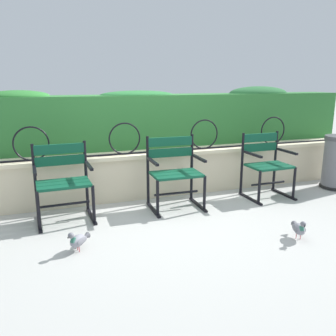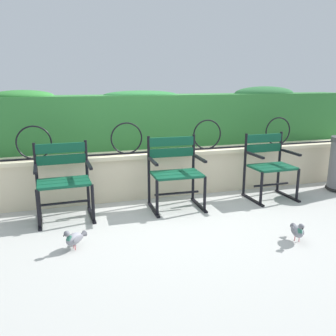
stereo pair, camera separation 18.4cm
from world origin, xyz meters
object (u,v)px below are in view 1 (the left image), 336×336
at_px(park_chair_centre, 174,170).
at_px(park_chair_left, 63,180).
at_px(pigeon_far_side, 78,240).
at_px(pigeon_near_chairs, 299,228).
at_px(park_chair_right, 266,163).

bearing_deg(park_chair_centre, park_chair_left, 178.50).
relative_size(park_chair_left, pigeon_far_side, 3.67).
height_order(park_chair_left, pigeon_near_chairs, park_chair_left).
xyz_separation_m(park_chair_right, pigeon_near_chairs, (-0.48, -1.30, -0.35)).
xyz_separation_m(park_chair_left, park_chair_centre, (1.33, -0.03, 0.01)).
distance_m(park_chair_left, pigeon_near_chairs, 2.59).
height_order(park_chair_right, pigeon_near_chairs, park_chair_right).
height_order(park_chair_left, park_chair_right, park_chair_left).
relative_size(park_chair_centre, park_chair_right, 1.02).
height_order(park_chair_centre, pigeon_near_chairs, park_chair_centre).
bearing_deg(pigeon_far_side, pigeon_near_chairs, -12.44).
bearing_deg(park_chair_right, pigeon_near_chairs, -110.19).
distance_m(park_chair_centre, pigeon_far_side, 1.57).
distance_m(park_chair_centre, park_chair_right, 1.32).
xyz_separation_m(park_chair_right, pigeon_far_side, (-2.60, -0.83, -0.35)).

